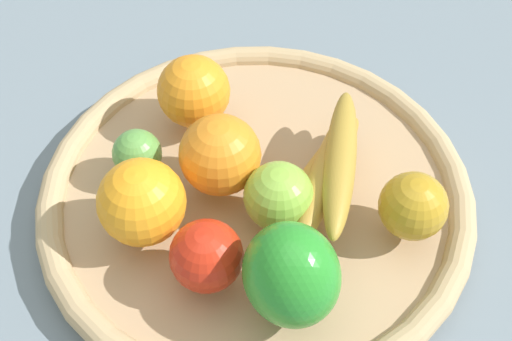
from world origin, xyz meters
TOP-DOWN VIEW (x-y plane):
  - ground_plane at (0.00, 0.00)m, footprint 2.40×2.40m
  - basket at (0.00, 0.00)m, footprint 0.45×0.45m
  - banana_bunch at (0.00, -0.07)m, footprint 0.19×0.11m
  - orange_0 at (0.09, 0.07)m, footprint 0.11×0.11m
  - bell_pepper at (-0.13, -0.04)m, footprint 0.12×0.12m
  - lime_0 at (0.01, 0.12)m, footprint 0.07×0.07m
  - apple_2 at (-0.11, 0.04)m, footprint 0.09×0.09m
  - orange_1 at (-0.06, 0.10)m, footprint 0.12×0.12m
  - orange_2 at (0.00, 0.04)m, footprint 0.10×0.10m
  - apple_0 at (-0.04, -0.15)m, footprint 0.07×0.07m
  - apple_1 at (-0.04, -0.02)m, footprint 0.08×0.08m

SIDE VIEW (x-z plane):
  - ground_plane at x=0.00m, z-range 0.00..0.00m
  - basket at x=0.00m, z-range 0.00..0.04m
  - lime_0 at x=0.01m, z-range 0.04..0.09m
  - banana_bunch at x=0.00m, z-range 0.04..0.10m
  - apple_0 at x=-0.04m, z-range 0.04..0.10m
  - apple_2 at x=-0.11m, z-range 0.04..0.10m
  - apple_1 at x=-0.04m, z-range 0.04..0.10m
  - orange_0 at x=0.09m, z-range 0.04..0.12m
  - orange_2 at x=0.00m, z-range 0.04..0.12m
  - orange_1 at x=-0.06m, z-range 0.04..0.12m
  - bell_pepper at x=-0.13m, z-range 0.04..0.14m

